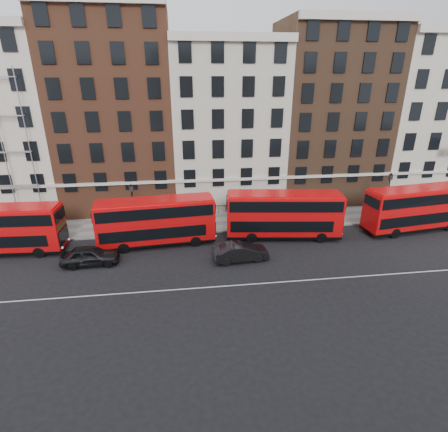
{
  "coord_description": "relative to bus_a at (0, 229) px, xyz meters",
  "views": [
    {
      "loc": [
        -5.77,
        -24.78,
        15.29
      ],
      "look_at": [
        -1.97,
        5.0,
        3.0
      ],
      "focal_mm": 28.0,
      "sensor_mm": 36.0,
      "label": 1
    }
  ],
  "objects": [
    {
      "name": "bus_a",
      "position": [
        0.0,
        0.0,
        0.0
      ],
      "size": [
        10.87,
        3.11,
        4.52
      ],
      "rotation": [
        0.0,
        0.0,
        -0.05
      ],
      "color": "red",
      "rests_on": "ground"
    },
    {
      "name": "road_centre_line",
      "position": [
        22.07,
        -7.93,
        -2.42
      ],
      "size": [
        70.0,
        0.12,
        0.01
      ],
      "primitive_type": "cube",
      "color": "white",
      "rests_on": "ground"
    },
    {
      "name": "ground",
      "position": [
        22.07,
        -5.93,
        -2.42
      ],
      "size": [
        120.0,
        120.0,
        0.0
      ],
      "primitive_type": "plane",
      "color": "black",
      "rests_on": "ground"
    },
    {
      "name": "bus_b",
      "position": [
        13.76,
        -0.0,
        0.04
      ],
      "size": [
        11.1,
        3.52,
        4.59
      ],
      "rotation": [
        0.0,
        0.0,
        0.08
      ],
      "color": "red",
      "rests_on": "ground"
    },
    {
      "name": "bus_d",
      "position": [
        40.17,
        -0.01,
        0.08
      ],
      "size": [
        11.35,
        4.09,
        4.67
      ],
      "rotation": [
        0.0,
        0.0,
        0.13
      ],
      "color": "red",
      "rests_on": "ground"
    },
    {
      "name": "lamp_post_left",
      "position": [
        11.48,
        2.37,
        0.66
      ],
      "size": [
        0.44,
        0.44,
        5.33
      ],
      "color": "black",
      "rests_on": "pavement"
    },
    {
      "name": "car_front",
      "position": [
        21.19,
        -4.05,
        -1.62
      ],
      "size": [
        4.99,
        2.11,
        1.6
      ],
      "primitive_type": "imported",
      "rotation": [
        0.0,
        0.0,
        1.66
      ],
      "color": "black",
      "rests_on": "ground"
    },
    {
      "name": "lamp_post_right",
      "position": [
        38.61,
        2.9,
        0.66
      ],
      "size": [
        0.44,
        0.44,
        5.33
      ],
      "color": "black",
      "rests_on": "pavement"
    },
    {
      "name": "car_rear",
      "position": [
        8.26,
        -3.11,
        -1.6
      ],
      "size": [
        4.91,
        2.09,
        1.65
      ],
      "primitive_type": "imported",
      "rotation": [
        0.0,
        0.0,
        1.6
      ],
      "color": "black",
      "rests_on": "ground"
    },
    {
      "name": "iron_railings",
      "position": [
        22.07,
        6.77,
        -1.77
      ],
      "size": [
        6.6,
        0.06,
        1.0
      ],
      "primitive_type": null,
      "color": "black",
      "rests_on": "pavement"
    },
    {
      "name": "pavement",
      "position": [
        22.07,
        4.57,
        -2.35
      ],
      "size": [
        80.0,
        5.0,
        0.15
      ],
      "primitive_type": "cube",
      "color": "slate",
      "rests_on": "ground"
    },
    {
      "name": "kerb",
      "position": [
        22.07,
        2.07,
        -2.34
      ],
      "size": [
        80.0,
        0.3,
        0.16
      ],
      "primitive_type": "cube",
      "color": "gray",
      "rests_on": "ground"
    },
    {
      "name": "building_terrace",
      "position": [
        21.77,
        11.95,
        7.82
      ],
      "size": [
        64.0,
        11.95,
        22.0
      ],
      "color": "#BDB3A4",
      "rests_on": "ground"
    },
    {
      "name": "bus_c",
      "position": [
        26.08,
        0.0,
        0.09
      ],
      "size": [
        11.4,
        4.05,
        4.69
      ],
      "rotation": [
        0.0,
        0.0,
        -0.13
      ],
      "color": "red",
      "rests_on": "ground"
    }
  ]
}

